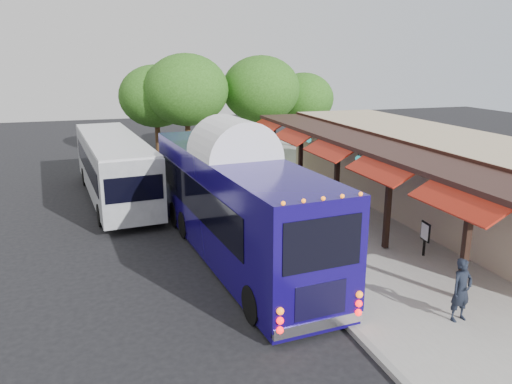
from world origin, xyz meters
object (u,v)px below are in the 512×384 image
object	(u,v)px
city_bus	(114,165)
sign_board	(425,233)
coach_bus	(234,199)
ped_b	(329,207)
ped_a	(461,290)
ped_c	(308,195)
ped_d	(301,184)

from	to	relation	value
city_bus	sign_board	world-z (taller)	city_bus
coach_bus	city_bus	size ratio (longest dim) A/B	1.05
ped_b	sign_board	world-z (taller)	ped_b
ped_b	ped_a	bearing A→B (deg)	95.17
ped_b	ped_c	size ratio (longest dim) A/B	1.01
coach_bus	ped_a	bearing A→B (deg)	-61.04
city_bus	ped_b	distance (m)	11.18
coach_bus	ped_b	world-z (taller)	coach_bus
ped_d	sign_board	world-z (taller)	ped_d
ped_d	ped_b	bearing A→B (deg)	109.00
city_bus	ped_a	bearing A→B (deg)	-67.76
coach_bus	ped_c	size ratio (longest dim) A/B	6.45
city_bus	ped_d	distance (m)	9.24
city_bus	ped_a	xyz separation A→B (m)	(8.08, -15.37, -0.71)
ped_c	city_bus	bearing A→B (deg)	-54.69
ped_b	ped_c	xyz separation A→B (m)	(-0.10, 1.90, -0.00)
coach_bus	ped_d	bearing A→B (deg)	43.96
sign_board	ped_b	bearing A→B (deg)	127.25
ped_b	ped_c	distance (m)	1.91
ped_c	ped_d	world-z (taller)	ped_c
ped_c	sign_board	xyz separation A→B (m)	(2.12, -5.33, -0.13)
ped_b	sign_board	bearing A→B (deg)	124.23
coach_bus	ped_a	size ratio (longest dim) A/B	7.21
sign_board	coach_bus	bearing A→B (deg)	165.32
ped_c	ped_d	bearing A→B (deg)	-123.61
ped_a	ped_c	distance (m)	9.38
sign_board	ped_a	bearing A→B (deg)	-107.56
ped_a	ped_b	bearing A→B (deg)	84.81
ped_d	sign_board	xyz separation A→B (m)	(1.33, -7.99, 0.07)
ped_b	sign_board	distance (m)	3.98
city_bus	ped_d	world-z (taller)	city_bus
ped_b	sign_board	xyz separation A→B (m)	(2.02, -3.42, -0.14)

